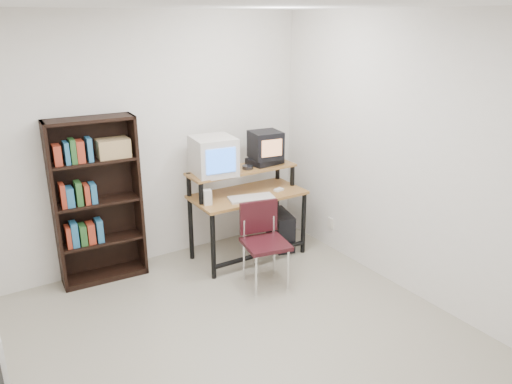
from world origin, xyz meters
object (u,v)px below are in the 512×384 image
pc_tower (280,230)px  computer_desk (247,197)px  bookshelf (96,199)px  crt_monitor (213,156)px  crt_tv (266,145)px  school_chair (263,235)px

pc_tower → computer_desk: bearing=-169.4°
pc_tower → bookshelf: bookshelf is taller
crt_monitor → crt_tv: (0.64, -0.00, 0.03)m
bookshelf → school_chair: bearing=-32.4°
pc_tower → school_chair: (-0.61, -0.57, 0.30)m
crt_tv → bookshelf: (-1.81, 0.25, -0.35)m
crt_monitor → pc_tower: size_ratio=1.04×
computer_desk → school_chair: computer_desk is taller
crt_monitor → school_chair: size_ratio=0.57×
computer_desk → bookshelf: (-1.50, 0.36, 0.16)m
computer_desk → crt_tv: 0.61m
crt_tv → school_chair: bearing=-116.9°
crt_monitor → bookshelf: 1.23m
crt_tv → pc_tower: bearing=-41.0°
pc_tower → bookshelf: (-1.93, 0.39, 0.64)m
crt_monitor → school_chair: 0.98m
computer_desk → pc_tower: size_ratio=2.70×
computer_desk → school_chair: bearing=-106.2°
bookshelf → crt_monitor: bearing=-8.4°
computer_desk → crt_monitor: (-0.33, 0.11, 0.48)m
school_chair → bookshelf: bearing=154.9°
computer_desk → bookshelf: size_ratio=0.74×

